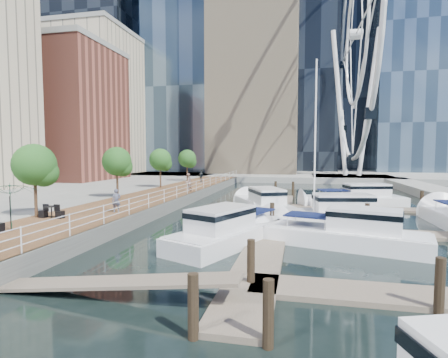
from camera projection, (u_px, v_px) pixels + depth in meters
ground at (191, 265)px, 15.65m from camera, size 520.00×520.00×0.00m
boardwalk at (147, 202)px, 32.15m from camera, size 6.00×60.00×1.00m
seawall at (178, 203)px, 31.51m from camera, size 0.25×60.00×1.00m
land_far at (285, 167)px, 115.01m from camera, size 200.00×114.00×1.00m
pier at (352, 179)px, 63.31m from camera, size 14.00×12.00×1.00m
railing at (177, 192)px, 31.46m from camera, size 0.10×60.00×1.05m
floating_docks at (348, 220)px, 23.65m from camera, size 16.00×34.00×2.60m
midrise_condos at (16, 92)px, 47.95m from camera, size 19.00×67.00×28.00m
ferris_wheel at (356, 35)px, 61.49m from camera, size 5.80×45.60×47.80m
street_trees at (117, 161)px, 31.41m from camera, size 2.60×42.60×4.60m
yacht_foreground at (343, 246)px, 18.77m from camera, size 9.65×4.91×2.15m
pedestrian_near at (116, 201)px, 23.76m from camera, size 0.66×0.53×1.59m
pedestrian_mid at (188, 182)px, 37.15m from camera, size 1.05×1.15×1.93m
pedestrian_far at (201, 176)px, 48.98m from camera, size 1.10×0.87×1.75m
moored_yachts at (339, 228)px, 23.33m from camera, size 19.44×34.96×11.50m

